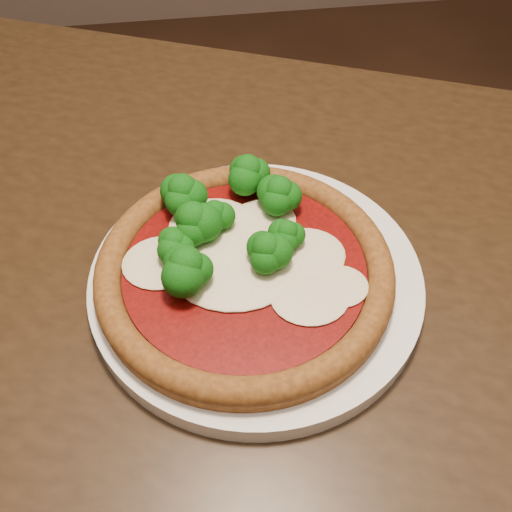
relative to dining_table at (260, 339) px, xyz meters
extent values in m
plane|color=black|center=(0.18, 0.00, -0.65)|extent=(4.00, 4.00, 0.00)
cube|color=black|center=(0.00, 0.00, 0.08)|extent=(1.40, 1.15, 0.04)
cylinder|color=black|center=(-0.39, 0.51, -0.29)|extent=(0.06, 0.06, 0.71)
cylinder|color=white|center=(-0.01, -0.01, 0.11)|extent=(0.29, 0.29, 0.02)
cylinder|color=brown|center=(-0.02, -0.01, 0.13)|extent=(0.25, 0.25, 0.01)
torus|color=brown|center=(-0.02, -0.01, 0.14)|extent=(0.25, 0.25, 0.02)
cylinder|color=#720805|center=(-0.02, -0.01, 0.14)|extent=(0.20, 0.20, 0.00)
ellipsoid|color=#F5E7C2|center=(0.01, 0.04, 0.14)|extent=(0.06, 0.05, 0.00)
ellipsoid|color=#F5E7C2|center=(-0.04, 0.04, 0.14)|extent=(0.08, 0.07, 0.01)
ellipsoid|color=#F5E7C2|center=(0.06, -0.05, 0.14)|extent=(0.05, 0.04, 0.00)
ellipsoid|color=#F5E7C2|center=(-0.02, -0.01, 0.14)|extent=(0.11, 0.10, 0.01)
ellipsoid|color=#F5E7C2|center=(0.04, -0.01, 0.14)|extent=(0.07, 0.06, 0.01)
ellipsoid|color=#F5E7C2|center=(0.03, -0.05, 0.14)|extent=(0.06, 0.06, 0.01)
ellipsoid|color=#F5E7C2|center=(-0.08, 0.00, 0.14)|extent=(0.07, 0.06, 0.01)
ellipsoid|color=#137212|center=(-0.05, 0.02, 0.16)|extent=(0.05, 0.05, 0.04)
ellipsoid|color=#137212|center=(-0.06, 0.06, 0.16)|extent=(0.05, 0.05, 0.04)
ellipsoid|color=#137212|center=(0.00, -0.02, 0.16)|extent=(0.04, 0.04, 0.04)
ellipsoid|color=#137212|center=(-0.07, 0.00, 0.16)|extent=(0.03, 0.03, 0.03)
ellipsoid|color=#137212|center=(-0.06, -0.03, 0.16)|extent=(0.05, 0.05, 0.04)
ellipsoid|color=#137212|center=(0.00, 0.08, 0.16)|extent=(0.05, 0.05, 0.04)
ellipsoid|color=#137212|center=(0.02, 0.00, 0.16)|extent=(0.03, 0.03, 0.03)
ellipsoid|color=#137212|center=(0.02, 0.05, 0.16)|extent=(0.04, 0.04, 0.04)
ellipsoid|color=#137212|center=(-0.04, 0.03, 0.16)|extent=(0.04, 0.04, 0.03)
camera|label=1|loc=(-0.05, -0.31, 0.50)|focal=40.00mm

